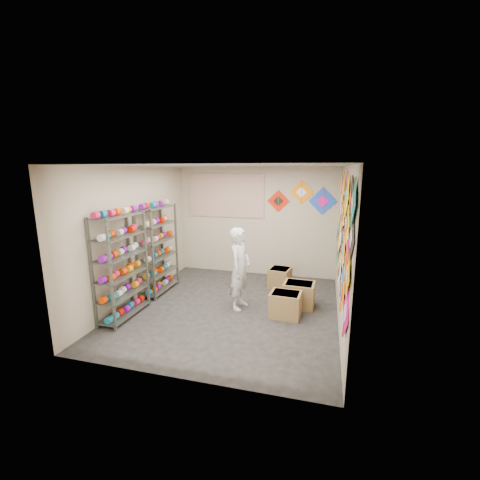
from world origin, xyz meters
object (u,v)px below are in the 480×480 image
(carton_a, at_px, (285,304))
(carton_c, at_px, (280,277))
(shelf_rack_front, at_px, (121,267))
(carton_b, at_px, (299,295))
(shelf_rack_back, at_px, (158,250))
(shopkeeper, at_px, (240,269))

(carton_a, xyz_separation_m, carton_c, (-0.32, 1.51, -0.01))
(shelf_rack_front, height_order, carton_a, shelf_rack_front)
(shelf_rack_front, bearing_deg, carton_a, 15.09)
(carton_b, xyz_separation_m, carton_c, (-0.51, 0.99, -0.02))
(shelf_rack_back, bearing_deg, carton_c, 21.02)
(shelf_rack_back, bearing_deg, shelf_rack_front, -90.00)
(shelf_rack_front, xyz_separation_m, shelf_rack_back, (0.00, 1.30, 0.00))
(carton_b, bearing_deg, shelf_rack_front, -154.25)
(carton_a, bearing_deg, carton_b, 72.35)
(carton_c, bearing_deg, shelf_rack_front, -129.33)
(carton_c, bearing_deg, shelf_rack_back, -150.25)
(shelf_rack_front, bearing_deg, carton_b, 22.87)
(carton_a, relative_size, carton_b, 0.93)
(shopkeeper, xyz_separation_m, carton_c, (0.59, 1.34, -0.57))
(shelf_rack_front, distance_m, carton_c, 3.48)
(shelf_rack_back, height_order, carton_b, shelf_rack_back)
(shelf_rack_back, bearing_deg, shopkeeper, -10.88)
(carton_a, bearing_deg, shelf_rack_back, 172.78)
(shopkeeper, bearing_deg, shelf_rack_back, 88.65)
(carton_c, bearing_deg, shopkeeper, -104.94)
(shelf_rack_front, height_order, shopkeeper, shelf_rack_front)
(shelf_rack_front, bearing_deg, shelf_rack_back, 90.00)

